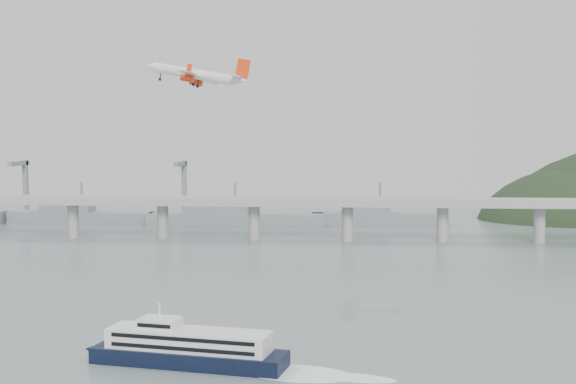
{
  "coord_description": "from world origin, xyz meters",
  "views": [
    {
      "loc": [
        21.35,
        -208.34,
        54.15
      ],
      "look_at": [
        0.0,
        55.0,
        36.0
      ],
      "focal_mm": 48.0,
      "sensor_mm": 36.0,
      "label": 1
    }
  ],
  "objects": [
    {
      "name": "bridge",
      "position": [
        -1.15,
        200.0,
        17.65
      ],
      "size": [
        800.0,
        22.0,
        23.9
      ],
      "color": "#979794",
      "rests_on": "ground"
    },
    {
      "name": "ferry",
      "position": [
        -17.04,
        -29.21,
        4.0
      ],
      "size": [
        77.78,
        23.82,
        14.76
      ],
      "rotation": [
        0.0,
        0.0,
        -0.18
      ],
      "color": "black",
      "rests_on": "ground"
    },
    {
      "name": "distant_fleet",
      "position": [
        -155.36,
        265.08,
        6.22
      ],
      "size": [
        453.0,
        60.9,
        40.0
      ],
      "color": "slate",
      "rests_on": "ground"
    },
    {
      "name": "ground",
      "position": [
        0.0,
        0.0,
        0.0
      ],
      "size": [
        900.0,
        900.0,
        0.0
      ],
      "primitive_type": "plane",
      "color": "slate",
      "rests_on": "ground"
    },
    {
      "name": "airliner",
      "position": [
        -33.74,
        66.81,
        77.32
      ],
      "size": [
        39.45,
        35.71,
        10.34
      ],
      "rotation": [
        0.05,
        -0.17,
        3.06
      ],
      "color": "white",
      "rests_on": "ground"
    }
  ]
}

